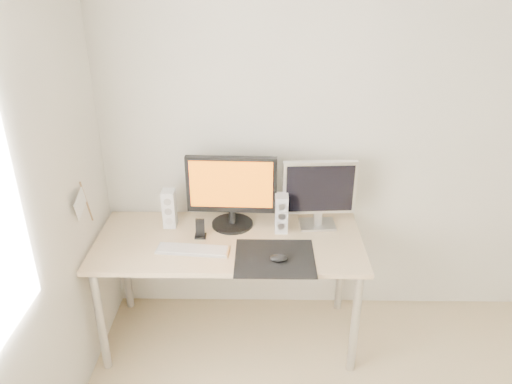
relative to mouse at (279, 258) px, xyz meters
name	(u,v)px	position (x,y,z in m)	size (l,w,h in m)	color
wall_back	(381,138)	(0.64, 0.60, 0.50)	(3.50, 3.50, 0.00)	white
mousepad	(275,258)	(-0.02, 0.03, -0.02)	(0.45, 0.40, 0.00)	black
mouse	(279,258)	(0.00, 0.00, 0.00)	(0.10, 0.06, 0.04)	black
desk	(229,251)	(-0.29, 0.23, -0.10)	(1.60, 0.70, 0.73)	#D1B587
main_monitor	(232,189)	(-0.28, 0.40, 0.23)	(0.55, 0.27, 0.47)	black
second_monitor	(319,191)	(0.26, 0.41, 0.22)	(0.45, 0.17, 0.43)	silver
speaker_left	(169,208)	(-0.67, 0.39, 0.10)	(0.08, 0.09, 0.24)	white
speaker_right	(281,213)	(0.02, 0.34, 0.10)	(0.08, 0.09, 0.24)	silver
keyboard	(193,250)	(-0.49, 0.10, -0.01)	(0.43, 0.16, 0.02)	#BDBDBF
phone_dock	(200,232)	(-0.46, 0.26, 0.02)	(0.07, 0.06, 0.12)	black
pennant	(82,202)	(-1.08, 0.08, 0.30)	(0.01, 0.23, 0.29)	#A57F54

